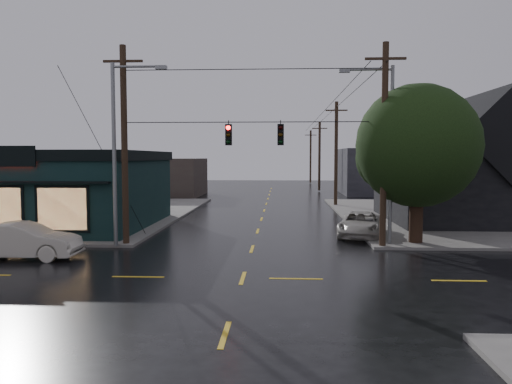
{
  "coord_description": "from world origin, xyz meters",
  "views": [
    {
      "loc": [
        1.43,
        -18.46,
        4.55
      ],
      "look_at": [
        0.23,
        5.3,
        2.89
      ],
      "focal_mm": 35.0,
      "sensor_mm": 36.0,
      "label": 1
    }
  ],
  "objects_px": {
    "corner_tree": "(418,146)",
    "sedan_cream": "(23,241)",
    "suv_silver": "(360,224)",
    "utility_pole_ne": "(382,248)",
    "utility_pole_nw": "(126,246)"
  },
  "relations": [
    {
      "from": "corner_tree",
      "to": "sedan_cream",
      "type": "xyz_separation_m",
      "value": [
        -18.49,
        -4.52,
        -4.3
      ]
    },
    {
      "from": "sedan_cream",
      "to": "suv_silver",
      "type": "height_order",
      "value": "sedan_cream"
    },
    {
      "from": "utility_pole_ne",
      "to": "utility_pole_nw",
      "type": "bearing_deg",
      "value": 180.0
    },
    {
      "from": "utility_pole_nw",
      "to": "sedan_cream",
      "type": "bearing_deg",
      "value": -135.93
    },
    {
      "from": "utility_pole_nw",
      "to": "utility_pole_ne",
      "type": "xyz_separation_m",
      "value": [
        13.0,
        0.0,
        0.0
      ]
    },
    {
      "from": "corner_tree",
      "to": "suv_silver",
      "type": "relative_size",
      "value": 1.61
    },
    {
      "from": "corner_tree",
      "to": "utility_pole_nw",
      "type": "distance_m",
      "value": 15.8
    },
    {
      "from": "suv_silver",
      "to": "utility_pole_ne",
      "type": "bearing_deg",
      "value": -69.78
    },
    {
      "from": "utility_pole_ne",
      "to": "corner_tree",
      "type": "bearing_deg",
      "value": 28.87
    },
    {
      "from": "utility_pole_nw",
      "to": "utility_pole_ne",
      "type": "distance_m",
      "value": 13.0
    },
    {
      "from": "sedan_cream",
      "to": "utility_pole_nw",
      "type": "bearing_deg",
      "value": -47.52
    },
    {
      "from": "utility_pole_ne",
      "to": "suv_silver",
      "type": "bearing_deg",
      "value": 97.61
    },
    {
      "from": "utility_pole_ne",
      "to": "suv_silver",
      "type": "relative_size",
      "value": 2.0
    },
    {
      "from": "suv_silver",
      "to": "utility_pole_nw",
      "type": "bearing_deg",
      "value": -150.73
    },
    {
      "from": "corner_tree",
      "to": "utility_pole_nw",
      "type": "height_order",
      "value": "corner_tree"
    }
  ]
}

